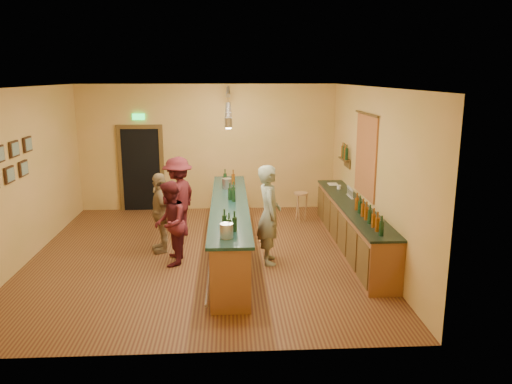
{
  "coord_description": "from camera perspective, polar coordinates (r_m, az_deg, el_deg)",
  "views": [
    {
      "loc": [
        0.53,
        -9.18,
        3.41
      ],
      "look_at": [
        1.05,
        0.2,
        1.2
      ],
      "focal_mm": 35.0,
      "sensor_mm": 36.0,
      "label": 1
    }
  ],
  "objects": [
    {
      "name": "bartender",
      "position": [
        9.13,
        1.51,
        -2.6
      ],
      "size": [
        0.46,
        0.69,
        1.84
      ],
      "primitive_type": "imported",
      "rotation": [
        0.0,
        0.0,
        1.6
      ],
      "color": "gray",
      "rests_on": "floor"
    },
    {
      "name": "wall_back",
      "position": [
        12.82,
        -5.54,
        5.04
      ],
      "size": [
        6.5,
        0.02,
        3.2
      ],
      "primitive_type": "cube",
      "color": "gold",
      "rests_on": "floor"
    },
    {
      "name": "tapestry",
      "position": [
        10.07,
        12.43,
        4.0
      ],
      "size": [
        0.03,
        1.4,
        1.6
      ],
      "primitive_type": "cube",
      "color": "#93361D",
      "rests_on": "wall_right"
    },
    {
      "name": "customer_c",
      "position": [
        10.76,
        -8.87,
        -0.6
      ],
      "size": [
        1.03,
        1.29,
        1.74
      ],
      "primitive_type": "imported",
      "rotation": [
        0.0,
        0.0,
        -1.97
      ],
      "color": "#59191E",
      "rests_on": "floor"
    },
    {
      "name": "doorway",
      "position": [
        13.05,
        -12.98,
        2.81
      ],
      "size": [
        1.15,
        0.09,
        2.48
      ],
      "color": "black",
      "rests_on": "wall_back"
    },
    {
      "name": "customer_a",
      "position": [
        9.22,
        -9.82,
        -3.55
      ],
      "size": [
        0.59,
        0.76,
        1.56
      ],
      "primitive_type": "imported",
      "rotation": [
        0.0,
        0.0,
        -1.57
      ],
      "color": "#59191E",
      "rests_on": "floor"
    },
    {
      "name": "bottle_shelf",
      "position": [
        11.52,
        10.14,
        4.31
      ],
      "size": [
        0.17,
        0.55,
        0.54
      ],
      "color": "#553D19",
      "rests_on": "wall_right"
    },
    {
      "name": "floor",
      "position": [
        9.81,
        -6.13,
        -7.2
      ],
      "size": [
        7.0,
        7.0,
        0.0
      ],
      "primitive_type": "plane",
      "color": "#4F2516",
      "rests_on": "ground"
    },
    {
      "name": "bar_stool",
      "position": [
        11.85,
        5.14,
        -0.75
      ],
      "size": [
        0.34,
        0.34,
        0.7
      ],
      "rotation": [
        0.0,
        0.0,
        0.31
      ],
      "color": "#AB724D",
      "rests_on": "floor"
    },
    {
      "name": "pendant_track",
      "position": [
        9.19,
        -3.2,
        10.53
      ],
      "size": [
        0.11,
        4.6,
        0.5
      ],
      "color": "silver",
      "rests_on": "ceiling"
    },
    {
      "name": "wall_front",
      "position": [
        5.99,
        -8.16,
        -4.52
      ],
      "size": [
        6.5,
        0.02,
        3.2
      ],
      "primitive_type": "cube",
      "color": "gold",
      "rests_on": "floor"
    },
    {
      "name": "picture_grid",
      "position": [
        9.34,
        -26.78,
        2.8
      ],
      "size": [
        0.06,
        2.2,
        0.7
      ],
      "primitive_type": null,
      "color": "#382111",
      "rests_on": "wall_left"
    },
    {
      "name": "ceiling",
      "position": [
        9.2,
        -6.63,
        11.82
      ],
      "size": [
        6.5,
        7.0,
        0.02
      ],
      "primitive_type": "cube",
      "color": "silver",
      "rests_on": "wall_back"
    },
    {
      "name": "wall_right",
      "position": [
        9.74,
        13.09,
        2.17
      ],
      "size": [
        0.02,
        7.0,
        3.2
      ],
      "primitive_type": "cube",
      "color": "gold",
      "rests_on": "floor"
    },
    {
      "name": "tasting_bar",
      "position": [
        9.6,
        -3.03,
        -3.78
      ],
      "size": [
        0.73,
        5.1,
        1.38
      ],
      "color": "brown",
      "rests_on": "floor"
    },
    {
      "name": "wall_left",
      "position": [
        10.09,
        -25.13,
        1.63
      ],
      "size": [
        0.02,
        7.0,
        3.2
      ],
      "primitive_type": "cube",
      "color": "gold",
      "rests_on": "floor"
    },
    {
      "name": "back_counter",
      "position": [
        10.1,
        10.95,
        -3.85
      ],
      "size": [
        0.6,
        4.55,
        1.27
      ],
      "color": "brown",
      "rests_on": "floor"
    },
    {
      "name": "customer_b",
      "position": [
        9.93,
        -10.87,
        -2.31
      ],
      "size": [
        0.63,
        1.0,
        1.58
      ],
      "primitive_type": "imported",
      "rotation": [
        0.0,
        0.0,
        -1.29
      ],
      "color": "#997A51",
      "rests_on": "floor"
    }
  ]
}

